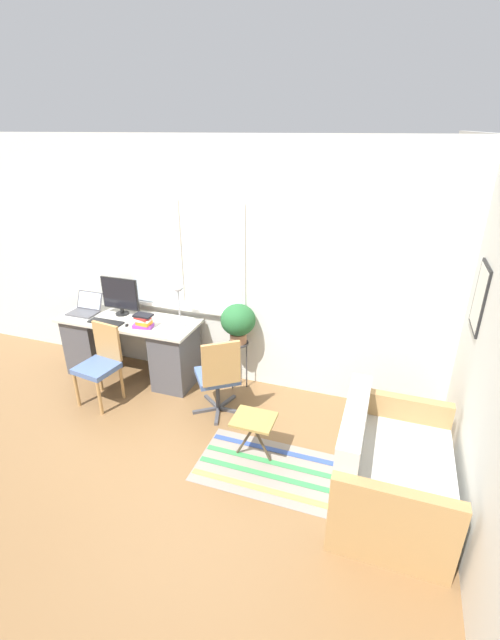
# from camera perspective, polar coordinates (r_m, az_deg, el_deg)

# --- Properties ---
(ground_plane) EXTENTS (14.00, 14.00, 0.00)m
(ground_plane) POSITION_cam_1_polar(r_m,az_deg,el_deg) (4.88, -9.71, -10.38)
(ground_plane) COLOR brown
(wall_back_with_window) EXTENTS (9.00, 0.12, 2.70)m
(wall_back_with_window) POSITION_cam_1_polar(r_m,az_deg,el_deg) (4.83, -7.14, 7.30)
(wall_back_with_window) COLOR silver
(wall_back_with_window) RESTS_ON ground_plane
(wall_right_with_picture) EXTENTS (0.08, 9.00, 2.70)m
(wall_right_with_picture) POSITION_cam_1_polar(r_m,az_deg,el_deg) (3.81, 28.68, -0.36)
(wall_right_with_picture) COLOR silver
(wall_right_with_picture) RESTS_ON ground_plane
(desk) EXTENTS (1.64, 0.59, 0.74)m
(desk) POSITION_cam_1_polar(r_m,az_deg,el_deg) (5.24, -15.52, -3.40)
(desk) COLOR beige
(desk) RESTS_ON ground_plane
(laptop) EXTENTS (0.34, 0.31, 0.22)m
(laptop) POSITION_cam_1_polar(r_m,az_deg,el_deg) (5.43, -21.11, 1.44)
(laptop) COLOR #4C4C51
(laptop) RESTS_ON desk
(monitor) EXTENTS (0.47, 0.16, 0.44)m
(monitor) POSITION_cam_1_polar(r_m,az_deg,el_deg) (5.17, -16.93, 3.16)
(monitor) COLOR black
(monitor) RESTS_ON desk
(keyboard) EXTENTS (0.41, 0.12, 0.02)m
(keyboard) POSITION_cam_1_polar(r_m,az_deg,el_deg) (5.07, -18.67, -0.27)
(keyboard) COLOR black
(keyboard) RESTS_ON desk
(mouse) EXTENTS (0.03, 0.06, 0.03)m
(mouse) POSITION_cam_1_polar(r_m,az_deg,el_deg) (4.91, -16.12, -0.65)
(mouse) COLOR black
(mouse) RESTS_ON desk
(desk_lamp) EXTENTS (0.13, 0.13, 0.47)m
(desk_lamp) POSITION_cam_1_polar(r_m,az_deg,el_deg) (4.69, -9.53, 3.18)
(desk_lamp) COLOR #ADADB2
(desk_lamp) RESTS_ON desk
(book_stack) EXTENTS (0.23, 0.16, 0.15)m
(book_stack) POSITION_cam_1_polar(r_m,az_deg,el_deg) (4.81, -14.06, -0.16)
(book_stack) COLOR purple
(book_stack) RESTS_ON desk
(desk_chair_wooden) EXTENTS (0.43, 0.44, 0.86)m
(desk_chair_wooden) POSITION_cam_1_polar(r_m,az_deg,el_deg) (4.85, -19.33, -5.33)
(desk_chair_wooden) COLOR #B2844C
(desk_chair_wooden) RESTS_ON ground_plane
(office_chair_swivel) EXTENTS (0.57, 0.57, 0.90)m
(office_chair_swivel) POSITION_cam_1_polar(r_m,az_deg,el_deg) (4.36, -4.21, -7.39)
(office_chair_swivel) COLOR #47474C
(office_chair_swivel) RESTS_ON ground_plane
(couch_loveseat) EXTENTS (0.84, 1.18, 0.84)m
(couch_loveseat) POSITION_cam_1_polar(r_m,az_deg,el_deg) (3.68, 17.96, -18.93)
(couch_loveseat) COLOR beige
(couch_loveseat) RESTS_ON ground_plane
(plant_stand) EXTENTS (0.23, 0.23, 0.56)m
(plant_stand) POSITION_cam_1_polar(r_m,az_deg,el_deg) (4.80, -1.55, -3.79)
(plant_stand) COLOR #333338
(plant_stand) RESTS_ON ground_plane
(potted_plant) EXTENTS (0.38, 0.38, 0.45)m
(potted_plant) POSITION_cam_1_polar(r_m,az_deg,el_deg) (4.65, -1.60, -0.15)
(potted_plant) COLOR #9E6B4C
(potted_plant) RESTS_ON plant_stand
(floor_rug_striped) EXTENTS (1.28, 0.73, 0.01)m
(floor_rug_striped) POSITION_cam_1_polar(r_m,az_deg,el_deg) (3.99, 2.63, -19.20)
(floor_rug_striped) COLOR gray
(floor_rug_striped) RESTS_ON ground_plane
(folding_stool) EXTENTS (0.36, 0.31, 0.44)m
(folding_stool) POSITION_cam_1_polar(r_m,az_deg,el_deg) (3.85, 0.50, -13.53)
(folding_stool) COLOR olive
(folding_stool) RESTS_ON ground_plane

